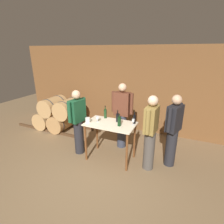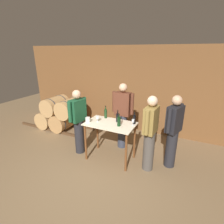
# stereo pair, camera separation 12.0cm
# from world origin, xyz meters

# --- Properties ---
(ground_plane) EXTENTS (14.00, 14.00, 0.00)m
(ground_plane) POSITION_xyz_m (0.00, 0.00, 0.00)
(ground_plane) COLOR brown
(back_wall) EXTENTS (8.40, 0.05, 2.70)m
(back_wall) POSITION_xyz_m (0.00, 2.76, 1.35)
(back_wall) COLOR brown
(back_wall) RESTS_ON ground_plane
(barrel_rack) EXTENTS (2.63, 0.86, 1.10)m
(barrel_rack) POSITION_xyz_m (-2.29, 1.75, 0.53)
(barrel_rack) COLOR #4C331E
(barrel_rack) RESTS_ON ground_plane
(tasting_table) EXTENTS (1.16, 0.69, 0.94)m
(tasting_table) POSITION_xyz_m (0.05, 0.86, 0.76)
(tasting_table) COLOR beige
(tasting_table) RESTS_ON ground_plane
(wine_bottle_far_left) EXTENTS (0.07, 0.07, 0.32)m
(wine_bottle_far_left) POSITION_xyz_m (-0.20, 1.12, 1.07)
(wine_bottle_far_left) COLOR #193819
(wine_bottle_far_left) RESTS_ON tasting_table
(wine_bottle_left) EXTENTS (0.08, 0.08, 0.29)m
(wine_bottle_left) POSITION_xyz_m (0.17, 1.03, 1.05)
(wine_bottle_left) COLOR black
(wine_bottle_left) RESTS_ON tasting_table
(wine_bottle_center) EXTENTS (0.08, 0.08, 0.29)m
(wine_bottle_center) POSITION_xyz_m (0.29, 0.81, 1.06)
(wine_bottle_center) COLOR black
(wine_bottle_center) RESTS_ON tasting_table
(wine_bottle_right) EXTENTS (0.07, 0.07, 0.29)m
(wine_bottle_right) POSITION_xyz_m (0.56, 1.08, 1.06)
(wine_bottle_right) COLOR black
(wine_bottle_right) RESTS_ON tasting_table
(wine_glass_near_left) EXTENTS (0.07, 0.07, 0.14)m
(wine_glass_near_left) POSITION_xyz_m (-0.27, 0.83, 1.04)
(wine_glass_near_left) COLOR silver
(wine_glass_near_left) RESTS_ON tasting_table
(wine_glass_near_center) EXTENTS (0.06, 0.06, 0.15)m
(wine_glass_near_center) POSITION_xyz_m (0.24, 0.92, 1.05)
(wine_glass_near_center) COLOR silver
(wine_glass_near_center) RESTS_ON tasting_table
(wine_glass_near_right) EXTENTS (0.06, 0.06, 0.15)m
(wine_glass_near_right) POSITION_xyz_m (0.57, 0.98, 1.05)
(wine_glass_near_right) COLOR silver
(wine_glass_near_right) RESTS_ON tasting_table
(ice_bucket) EXTENTS (0.11, 0.11, 0.12)m
(ice_bucket) POSITION_xyz_m (-0.45, 0.69, 1.00)
(ice_bucket) COLOR white
(ice_bucket) RESTS_ON tasting_table
(person_host) EXTENTS (0.25, 0.59, 1.70)m
(person_host) POSITION_xyz_m (0.99, 0.87, 0.90)
(person_host) COLOR #4C4742
(person_host) RESTS_ON ground_plane
(person_visitor_with_scarf) EXTENTS (0.34, 0.56, 1.69)m
(person_visitor_with_scarf) POSITION_xyz_m (1.42, 1.20, 0.89)
(person_visitor_with_scarf) COLOR #232328
(person_visitor_with_scarf) RESTS_ON ground_plane
(person_visitor_bearded) EXTENTS (0.59, 0.24, 1.78)m
(person_visitor_bearded) POSITION_xyz_m (0.10, 1.52, 0.94)
(person_visitor_bearded) COLOR #333847
(person_visitor_bearded) RESTS_ON ground_plane
(person_visitor_near_door) EXTENTS (0.29, 0.58, 1.67)m
(person_visitor_near_door) POSITION_xyz_m (-0.80, 0.79, 0.88)
(person_visitor_near_door) COLOR #232328
(person_visitor_near_door) RESTS_ON ground_plane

